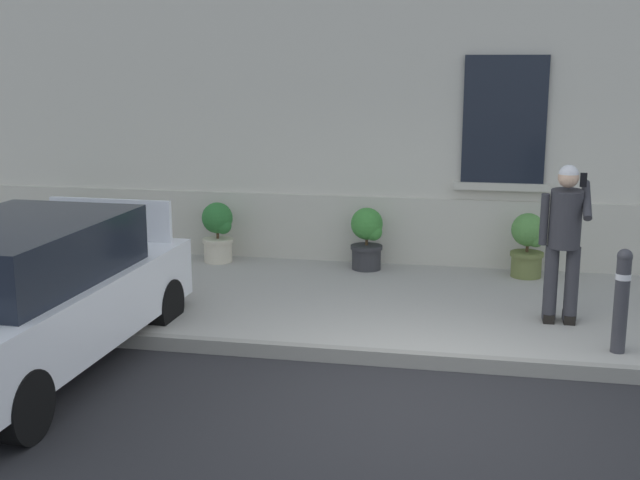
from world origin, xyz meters
TOP-DOWN VIEW (x-y plane):
  - ground_plane at (0.00, 0.00)m, footprint 80.00×80.00m
  - sidewalk at (0.00, 2.80)m, footprint 24.00×3.60m
  - curb_edge at (0.00, 0.94)m, footprint 24.00×0.12m
  - building_facade at (0.01, 5.29)m, footprint 24.00×1.52m
  - hatchback_car_white at (-3.72, 0.09)m, footprint 1.87×4.10m
  - bollard_near_person at (1.88, 1.35)m, footprint 0.15×0.15m
  - person_on_phone at (1.39, 2.18)m, footprint 0.51×0.47m
  - planter_terracotta at (-5.31, 3.91)m, footprint 0.44×0.44m
  - planter_cream at (-3.16, 4.18)m, footprint 0.44×0.44m
  - planter_charcoal at (-1.01, 4.16)m, footprint 0.44×0.44m
  - planter_olive at (1.14, 4.17)m, footprint 0.44×0.44m

SIDE VIEW (x-z plane):
  - ground_plane at x=0.00m, z-range 0.00..0.00m
  - sidewalk at x=0.00m, z-range 0.00..0.15m
  - curb_edge at x=0.00m, z-range 0.00..0.15m
  - planter_terracotta at x=-5.31m, z-range 0.18..1.04m
  - planter_cream at x=-3.16m, z-range 0.18..1.04m
  - planter_charcoal at x=-1.01m, z-range 0.18..1.04m
  - planter_olive at x=1.14m, z-range 0.18..1.04m
  - bollard_near_person at x=1.88m, z-range 0.19..1.24m
  - hatchback_car_white at x=-3.72m, z-range 0.04..1.54m
  - person_on_phone at x=1.39m, z-range 0.28..2.03m
  - building_facade at x=0.01m, z-range -0.02..7.48m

